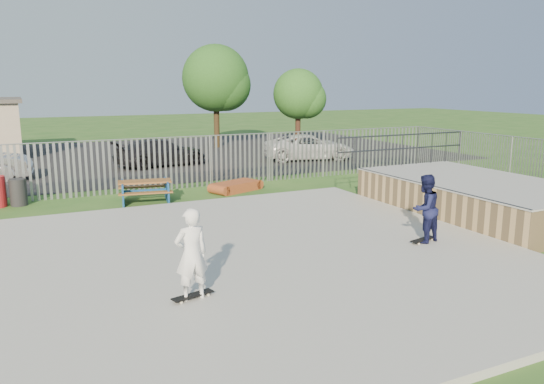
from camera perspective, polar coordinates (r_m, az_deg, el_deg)
name	(u,v)px	position (r m, az deg, el deg)	size (l,w,h in m)	color
ground	(190,269)	(11.83, -8.83, -8.23)	(120.00, 120.00, 0.00)	#29561D
concrete_slab	(190,266)	(11.80, -8.84, -7.89)	(15.00, 12.00, 0.15)	#A5A59F
quarter_pipe	(476,196)	(17.57, 21.09, -0.45)	(5.50, 7.05, 2.19)	tan
fence	(176,185)	(16.10, -10.29, 0.71)	(26.04, 16.02, 2.00)	gray
picnic_table	(145,191)	(18.62, -13.50, 0.09)	(1.98, 1.72, 0.75)	brown
funbox	(236,186)	(20.06, -3.89, 0.60)	(1.97, 1.48, 0.35)	brown
trash_bin_grey	(18,192)	(19.49, -25.63, -0.03)	(0.54, 0.54, 0.90)	black
parking_lot	(85,160)	(30.12, -19.43, 3.31)	(40.00, 18.00, 0.02)	black
car_dark	(161,152)	(26.64, -11.89, 4.19)	(1.85, 4.56, 1.32)	black
car_white	(309,147)	(28.30, 3.98, 4.84)	(2.21, 4.80, 1.33)	silver
tree_mid	(216,78)	(33.92, -6.07, 12.06)	(4.16, 4.16, 6.42)	#3A2A17
tree_right	(298,94)	(34.66, 2.83, 10.47)	(3.22, 3.22, 4.97)	#402619
skateboard_a	(423,240)	(13.64, 15.93, -5.02)	(0.82, 0.38, 0.08)	black
skateboard_b	(193,297)	(9.90, -8.52, -11.06)	(0.82, 0.38, 0.08)	black
skater_navy	(425,209)	(13.44, 16.12, -1.72)	(0.82, 0.64, 1.69)	#12153B
skater_white	(191,254)	(9.62, -8.67, -6.63)	(0.62, 0.40, 1.69)	white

